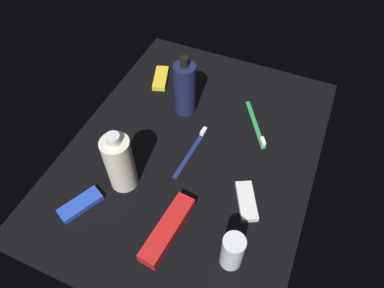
# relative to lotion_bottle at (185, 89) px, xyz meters

# --- Properties ---
(ground_plane) EXTENTS (0.84, 0.64, 0.01)m
(ground_plane) POSITION_rel_lotion_bottle_xyz_m (0.14, 0.08, -0.09)
(ground_plane) COLOR black
(lotion_bottle) EXTENTS (0.06, 0.06, 0.19)m
(lotion_bottle) POSITION_rel_lotion_bottle_xyz_m (0.00, 0.00, 0.00)
(lotion_bottle) COLOR #191E44
(lotion_bottle) RESTS_ON ground_plane
(bodywash_bottle) EXTENTS (0.07, 0.07, 0.18)m
(bodywash_bottle) POSITION_rel_lotion_bottle_xyz_m (0.29, -0.04, -0.00)
(bodywash_bottle) COLOR silver
(bodywash_bottle) RESTS_ON ground_plane
(deodorant_stick) EXTENTS (0.05, 0.05, 0.10)m
(deodorant_stick) POSITION_rel_lotion_bottle_xyz_m (0.38, 0.27, -0.03)
(deodorant_stick) COLOR silver
(deodorant_stick) RESTS_ON ground_plane
(toothbrush_navy) EXTENTS (0.18, 0.02, 0.02)m
(toothbrush_navy) POSITION_rel_lotion_bottle_xyz_m (0.13, 0.08, -0.08)
(toothbrush_navy) COLOR navy
(toothbrush_navy) RESTS_ON ground_plane
(toothbrush_green) EXTENTS (0.16, 0.10, 0.02)m
(toothbrush_green) POSITION_rel_lotion_bottle_xyz_m (-0.01, 0.21, -0.08)
(toothbrush_green) COLOR green
(toothbrush_green) RESTS_ON ground_plane
(toothpaste_box_red) EXTENTS (0.18, 0.06, 0.03)m
(toothpaste_box_red) POSITION_rel_lotion_bottle_xyz_m (0.37, 0.12, -0.07)
(toothpaste_box_red) COLOR red
(toothpaste_box_red) RESTS_ON ground_plane
(snack_bar_yellow) EXTENTS (0.11, 0.07, 0.01)m
(snack_bar_yellow) POSITION_rel_lotion_bottle_xyz_m (-0.09, -0.13, -0.07)
(snack_bar_yellow) COLOR yellow
(snack_bar_yellow) RESTS_ON ground_plane
(snack_bar_blue) EXTENTS (0.11, 0.08, 0.01)m
(snack_bar_blue) POSITION_rel_lotion_bottle_xyz_m (0.39, -0.10, -0.07)
(snack_bar_blue) COLOR blue
(snack_bar_blue) RESTS_ON ground_plane
(snack_bar_white) EXTENTS (0.11, 0.08, 0.01)m
(snack_bar_white) POSITION_rel_lotion_bottle_xyz_m (0.23, 0.26, -0.07)
(snack_bar_white) COLOR white
(snack_bar_white) RESTS_ON ground_plane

